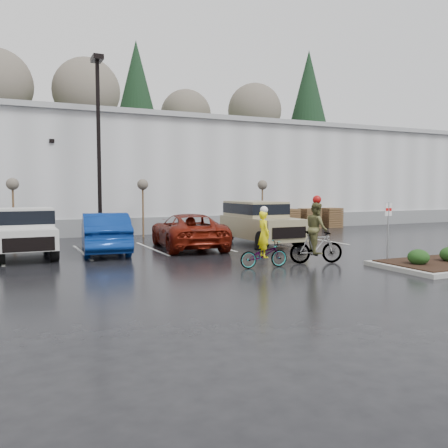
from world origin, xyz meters
name	(u,v)px	position (x,y,z in m)	size (l,w,h in m)	color
ground	(300,274)	(0.00, 0.00, 0.00)	(120.00, 120.00, 0.00)	black
warehouse	(130,175)	(0.00, 21.99, 3.65)	(60.50, 15.50, 7.20)	silver
wooded_ridge	(82,186)	(0.00, 45.00, 3.00)	(80.00, 25.00, 6.00)	#273F1A
lamppost	(98,128)	(-4.00, 12.00, 5.69)	(0.50, 1.00, 9.22)	black
sapling_west	(13,188)	(-8.00, 13.00, 2.73)	(0.60, 0.60, 3.20)	#513D20
sapling_mid	(143,188)	(-1.50, 13.00, 2.73)	(0.60, 0.60, 3.20)	#513D20
sapling_east	(262,188)	(6.00, 13.00, 2.73)	(0.60, 0.60, 3.20)	#513D20
pallet_stack_a	(288,219)	(8.50, 14.00, 0.68)	(1.20, 1.20, 1.35)	#513D20
pallet_stack_b	(309,218)	(10.20, 14.00, 0.68)	(1.20, 1.20, 1.35)	#513D20
pallet_stack_c	(331,218)	(12.00, 14.00, 0.68)	(1.20, 1.20, 1.35)	#513D20
shrub_a	(419,257)	(4.00, -1.00, 0.41)	(0.70, 0.70, 0.52)	black
fire_lane_sign	(388,225)	(3.80, 0.20, 1.41)	(0.30, 0.05, 2.20)	gray
pickup_white	(26,232)	(-7.67, 7.79, 0.98)	(2.10, 5.20, 1.96)	beige
car_blue	(105,233)	(-4.64, 7.50, 0.84)	(1.78, 5.10, 1.68)	navy
car_red	(188,231)	(-0.96, 7.50, 0.78)	(2.59, 5.61, 1.56)	#671409
suv_tan	(261,223)	(2.87, 7.62, 1.03)	(2.20, 5.10, 2.06)	gray
cyclist_hivis	(264,248)	(-0.47, 1.50, 0.66)	(1.76, 0.73, 2.09)	#3F3F44
cyclist_olive	(316,239)	(1.69, 1.50, 0.88)	(1.96, 1.06, 2.44)	#3F3F44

